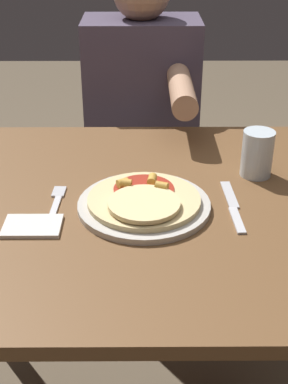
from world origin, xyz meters
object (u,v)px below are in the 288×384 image
(plate, at_px, (144,205))
(knife, at_px, (233,207))
(pizza, at_px, (144,200))
(drinking_glass, at_px, (257,154))
(dining_table, at_px, (136,246))
(fork, at_px, (56,203))
(person_diner, at_px, (143,122))

(plate, distance_m, knife, 0.19)
(pizza, relative_size, drinking_glass, 2.17)
(dining_table, height_order, drinking_glass, drinking_glass)
(knife, height_order, drinking_glass, drinking_glass)
(fork, bearing_deg, dining_table, 3.23)
(pizza, xyz_separation_m, knife, (0.19, 0.01, -0.02))
(drinking_glass, distance_m, person_diner, 0.63)
(fork, height_order, person_diner, person_diner)
(drinking_glass, height_order, person_diner, person_diner)
(person_diner, bearing_deg, fork, -105.64)
(fork, bearing_deg, knife, -2.59)
(plate, distance_m, person_diner, 0.72)
(plate, height_order, drinking_glass, drinking_glass)
(dining_table, xyz_separation_m, pizza, (0.02, -0.03, 0.15))
(pizza, height_order, knife, pizza)
(fork, bearing_deg, plate, -5.21)
(drinking_glass, bearing_deg, person_diner, 116.31)
(knife, relative_size, person_diner, 0.18)
(plate, distance_m, pizza, 0.02)
(plate, xyz_separation_m, pizza, (-0.00, -0.00, 0.02))
(dining_table, relative_size, pizza, 4.50)
(pizza, relative_size, person_diner, 0.20)
(fork, bearing_deg, person_diner, 74.36)
(dining_table, relative_size, person_diner, 0.91)
(fork, bearing_deg, pizza, -6.67)
(plate, xyz_separation_m, fork, (-0.19, 0.02, -0.00))
(knife, distance_m, drinking_glass, 0.18)
(dining_table, relative_size, drinking_glass, 9.78)
(plate, distance_m, fork, 0.20)
(pizza, relative_size, knife, 1.11)
(dining_table, xyz_separation_m, fork, (-0.18, -0.01, 0.12))
(dining_table, bearing_deg, person_diner, 88.51)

